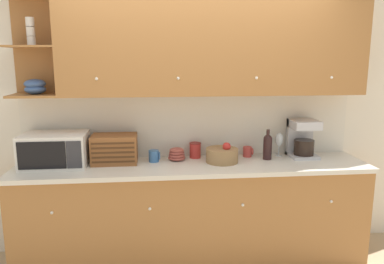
# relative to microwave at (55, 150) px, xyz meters

# --- Properties ---
(ground_plane) EXTENTS (24.00, 24.00, 0.00)m
(ground_plane) POSITION_rel_microwave_xyz_m (1.22, 0.25, -1.08)
(ground_plane) COLOR tan
(wall_back) EXTENTS (5.55, 0.06, 2.60)m
(wall_back) POSITION_rel_microwave_xyz_m (1.22, 0.28, 0.22)
(wall_back) COLOR silver
(wall_back) RESTS_ON ground_plane
(counter_unit) EXTENTS (3.17, 0.64, 0.93)m
(counter_unit) POSITION_rel_microwave_xyz_m (1.22, -0.06, -0.61)
(counter_unit) COLOR #A36B38
(counter_unit) RESTS_ON ground_plane
(backsplash_panel) EXTENTS (3.15, 0.01, 0.61)m
(backsplash_panel) POSITION_rel_microwave_xyz_m (1.22, 0.24, 0.16)
(backsplash_panel) COLOR silver
(backsplash_panel) RESTS_ON counter_unit
(upper_cabinets) EXTENTS (3.15, 0.36, 0.89)m
(upper_cabinets) POSITION_rel_microwave_xyz_m (1.39, 0.08, 0.91)
(upper_cabinets) COLOR #A36B38
(upper_cabinets) RESTS_ON backsplash_panel
(microwave) EXTENTS (0.56, 0.39, 0.29)m
(microwave) POSITION_rel_microwave_xyz_m (0.00, 0.00, 0.00)
(microwave) COLOR silver
(microwave) RESTS_ON counter_unit
(bread_box) EXTENTS (0.40, 0.28, 0.26)m
(bread_box) POSITION_rel_microwave_xyz_m (0.51, 0.05, -0.02)
(bread_box) COLOR brown
(bread_box) RESTS_ON counter_unit
(mug) EXTENTS (0.10, 0.09, 0.11)m
(mug) POSITION_rel_microwave_xyz_m (0.87, 0.05, -0.09)
(mug) COLOR #38669E
(mug) RESTS_ON counter_unit
(bowl_stack_on_counter) EXTENTS (0.16, 0.16, 0.12)m
(bowl_stack_on_counter) POSITION_rel_microwave_xyz_m (1.08, 0.08, -0.09)
(bowl_stack_on_counter) COLOR #9E473D
(bowl_stack_on_counter) RESTS_ON counter_unit
(storage_canister) EXTENTS (0.11, 0.11, 0.15)m
(storage_canister) POSITION_rel_microwave_xyz_m (1.26, 0.15, -0.07)
(storage_canister) COLOR #B22D28
(storage_canister) RESTS_ON counter_unit
(fruit_basket) EXTENTS (0.29, 0.29, 0.19)m
(fruit_basket) POSITION_rel_microwave_xyz_m (1.49, -0.03, -0.08)
(fruit_basket) COLOR #937047
(fruit_basket) RESTS_ON counter_unit
(mug_blue_second) EXTENTS (0.10, 0.08, 0.10)m
(mug_blue_second) POSITION_rel_microwave_xyz_m (1.77, 0.14, -0.10)
(mug_blue_second) COLOR #B73D38
(mug_blue_second) RESTS_ON counter_unit
(wine_bottle) EXTENTS (0.08, 0.08, 0.29)m
(wine_bottle) POSITION_rel_microwave_xyz_m (1.93, 0.03, -0.02)
(wine_bottle) COLOR black
(wine_bottle) RESTS_ON counter_unit
(wine_glass) EXTENTS (0.07, 0.07, 0.23)m
(wine_glass) POSITION_rel_microwave_xyz_m (2.08, 0.14, 0.01)
(wine_glass) COLOR silver
(wine_glass) RESTS_ON counter_unit
(coffee_maker) EXTENTS (0.25, 0.26, 0.36)m
(coffee_maker) POSITION_rel_microwave_xyz_m (2.30, 0.09, 0.04)
(coffee_maker) COLOR #B7B7BC
(coffee_maker) RESTS_ON counter_unit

